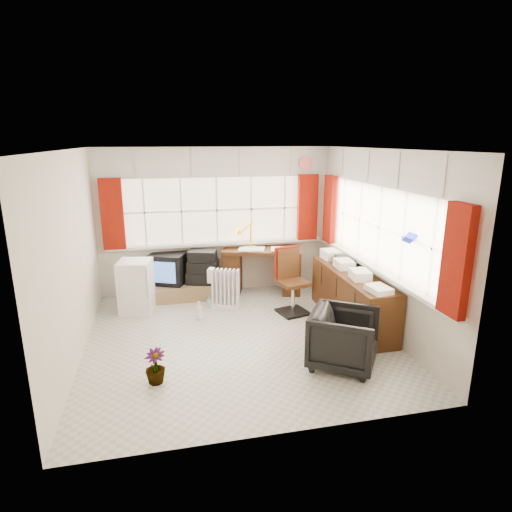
{
  "coord_description": "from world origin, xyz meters",
  "views": [
    {
      "loc": [
        -0.93,
        -5.23,
        2.62
      ],
      "look_at": [
        0.36,
        0.55,
        1.0
      ],
      "focal_mm": 30.0,
      "sensor_mm": 36.0,
      "label": 1
    }
  ],
  "objects": [
    {
      "name": "window_right",
      "position": [
        1.94,
        0.0,
        0.95
      ],
      "size": [
        0.12,
        3.7,
        3.6
      ],
      "color": "#FFE9C9",
      "rests_on": "room_walls"
    },
    {
      "name": "task_chair",
      "position": [
        0.96,
        0.79,
        0.54
      ],
      "size": [
        0.52,
        0.54,
        1.02
      ],
      "color": "black",
      "rests_on": "ground"
    },
    {
      "name": "tv_bench",
      "position": [
        -0.55,
        1.72,
        0.12
      ],
      "size": [
        1.4,
        0.5,
        0.25
      ],
      "primitive_type": "cube",
      "color": "olive",
      "rests_on": "ground"
    },
    {
      "name": "mini_fridge",
      "position": [
        -1.38,
        1.3,
        0.41
      ],
      "size": [
        0.56,
        0.57,
        0.82
      ],
      "color": "white",
      "rests_on": "ground"
    },
    {
      "name": "flower_vase",
      "position": [
        -1.09,
        -0.87,
        0.2
      ],
      "size": [
        0.29,
        0.29,
        0.4
      ],
      "primitive_type": "imported",
      "rotation": [
        0.0,
        0.0,
        -0.33
      ],
      "color": "black",
      "rests_on": "ground"
    },
    {
      "name": "room_walls",
      "position": [
        0.0,
        0.0,
        1.5
      ],
      "size": [
        4.0,
        4.0,
        4.0
      ],
      "color": "beige",
      "rests_on": "ground"
    },
    {
      "name": "file_tray",
      "position": [
        1.78,
        0.62,
        0.81
      ],
      "size": [
        0.36,
        0.42,
        0.12
      ],
      "primitive_type": "cube",
      "rotation": [
        0.0,
        0.0,
        -0.26
      ],
      "color": "black",
      "rests_on": "credenza"
    },
    {
      "name": "desk",
      "position": [
        0.76,
        1.8,
        0.43
      ],
      "size": [
        1.49,
        1.04,
        0.81
      ],
      "color": "#472910",
      "rests_on": "ground"
    },
    {
      "name": "window_back",
      "position": [
        0.0,
        1.94,
        0.95
      ],
      "size": [
        3.7,
        0.12,
        3.6
      ],
      "color": "#FFE9C9",
      "rests_on": "room_walls"
    },
    {
      "name": "ground",
      "position": [
        0.0,
        0.0,
        0.0
      ],
      "size": [
        4.0,
        4.0,
        0.0
      ],
      "primitive_type": "plane",
      "color": "beige",
      "rests_on": "ground"
    },
    {
      "name": "hifi_stack",
      "position": [
        -0.3,
        1.72,
        0.52
      ],
      "size": [
        0.62,
        0.49,
        0.57
      ],
      "color": "black",
      "rests_on": "tv_bench"
    },
    {
      "name": "crt_tv",
      "position": [
        -0.86,
        1.87,
        0.51
      ],
      "size": [
        0.73,
        0.7,
        0.52
      ],
      "color": "black",
      "rests_on": "tv_bench"
    },
    {
      "name": "office_chair",
      "position": [
        1.09,
        -0.97,
        0.35
      ],
      "size": [
        1.05,
        1.04,
        0.7
      ],
      "primitive_type": "imported",
      "rotation": [
        0.0,
        0.0,
        0.99
      ],
      "color": "black",
      "rests_on": "ground"
    },
    {
      "name": "credenza",
      "position": [
        1.73,
        0.2,
        0.39
      ],
      "size": [
        0.5,
        2.0,
        0.85
      ],
      "color": "#472910",
      "rests_on": "ground"
    },
    {
      "name": "spray_bottle_a",
      "position": [
        -0.46,
        0.78,
        0.14
      ],
      "size": [
        0.15,
        0.15,
        0.29
      ],
      "primitive_type": "imported",
      "rotation": [
        0.0,
        0.0,
        0.54
      ],
      "color": "white",
      "rests_on": "ground"
    },
    {
      "name": "curtains",
      "position": [
        0.92,
        0.93,
        1.46
      ],
      "size": [
        3.83,
        3.83,
        1.15
      ],
      "color": "#910D07",
      "rests_on": "room_walls"
    },
    {
      "name": "desk_lamp",
      "position": [
        0.55,
        1.82,
        1.1
      ],
      "size": [
        0.17,
        0.15,
        0.47
      ],
      "color": "yellow",
      "rests_on": "desk"
    },
    {
      "name": "radiator",
      "position": [
        -0.01,
        1.08,
        0.27
      ],
      "size": [
        0.47,
        0.34,
        0.66
      ],
      "color": "white",
      "rests_on": "ground"
    },
    {
      "name": "overhead_cabinets",
      "position": [
        0.98,
        0.98,
        2.25
      ],
      "size": [
        3.98,
        3.98,
        0.48
      ],
      "color": "beige",
      "rests_on": "room_walls"
    },
    {
      "name": "spray_bottle_b",
      "position": [
        -0.25,
        1.22,
        0.09
      ],
      "size": [
        0.09,
        0.1,
        0.18
      ],
      "primitive_type": "imported",
      "rotation": [
        0.0,
        0.0,
        -0.15
      ],
      "color": "#8ED4C7",
      "rests_on": "ground"
    }
  ]
}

